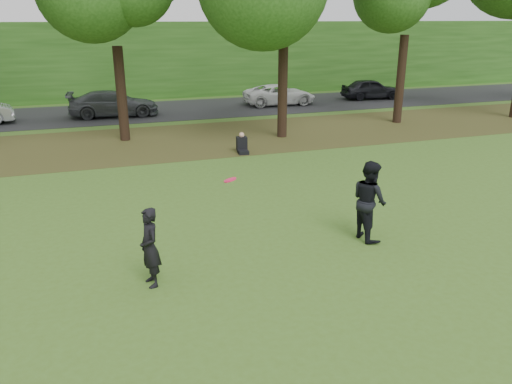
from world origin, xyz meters
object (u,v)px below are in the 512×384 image
player_right (369,200)px  frisbee (230,180)px  player_left (150,248)px  seated_person (242,145)px

player_right → frisbee: frisbee is taller
player_left → seated_person: bearing=141.7°
player_left → frisbee: bearing=82.7°
frisbee → seated_person: (3.16, 9.58, -1.76)m
player_right → player_left: bearing=93.5°
player_left → frisbee: (1.75, 0.13, 1.23)m
player_left → seated_person: size_ratio=2.03×
player_left → frisbee: frisbee is taller
player_left → player_right: player_right is taller
player_right → seated_person: 9.10m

